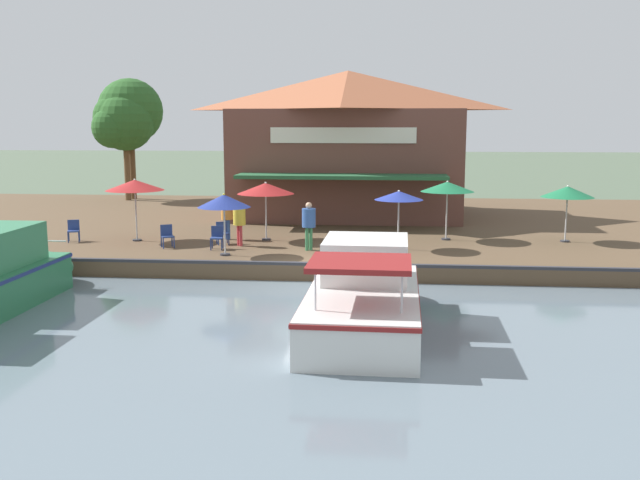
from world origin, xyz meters
name	(u,v)px	position (x,y,z in m)	size (l,w,h in m)	color
ground_plane	(324,284)	(0.00, 0.00, 0.00)	(220.00, 220.00, 0.00)	#4C5B47
quay_deck	(344,227)	(-11.00, 0.00, 0.30)	(22.00, 56.00, 0.60)	brown
quay_edge_fender	(325,264)	(-0.10, 0.00, 0.65)	(0.20, 50.40, 0.10)	#2D2D33
waterfront_restaurant	(348,142)	(-13.37, 0.00, 4.26)	(9.88, 11.46, 7.19)	brown
patio_umbrella_back_row	(135,185)	(-4.37, -7.86, 2.81)	(2.29, 2.29, 2.47)	#B7B7B7
patio_umbrella_mid_patio_left	(224,201)	(-1.61, -3.67, 2.53)	(1.86, 1.86, 2.20)	#B7B7B7
patio_umbrella_mid_patio_right	(399,196)	(-3.43, 2.44, 2.59)	(1.79, 1.79, 2.20)	#B7B7B7
patio_umbrella_by_entrance	(568,192)	(-5.69, 9.02, 2.58)	(2.03, 2.03, 2.23)	#B7B7B7
patio_umbrella_far_corner	(447,187)	(-5.75, 4.38, 2.73)	(2.12, 2.12, 2.37)	#B7B7B7
patio_umbrella_near_quay_edge	(266,188)	(-5.04, -2.78, 2.67)	(2.26, 2.26, 2.33)	#B7B7B7
cafe_chair_back_row_seat	(167,235)	(-3.00, -6.20, 1.08)	(0.60, 0.60, 0.85)	navy
cafe_chair_beside_entrance	(217,236)	(-2.83, -4.25, 1.08)	(0.48, 0.48, 0.85)	navy
cafe_chair_mid_patio	(74,230)	(-3.98, -10.28, 1.08)	(0.57, 0.57, 0.85)	navy
cafe_chair_facing_river	(222,232)	(-3.97, -4.31, 1.08)	(0.57, 0.57, 0.85)	navy
person_at_quay_edge	(309,220)	(-2.89, -0.83, 1.72)	(0.50, 0.50, 1.77)	#337547
person_near_entrance	(239,219)	(-3.60, -3.56, 1.64)	(0.47, 0.47, 1.66)	#B23338
person_mid_patio	(227,214)	(-5.06, -4.36, 1.64)	(0.47, 0.47, 1.67)	#2D5193
motorboat_outer_channel	(365,294)	(4.78, 1.47, 0.86)	(7.55, 2.86, 2.18)	silver
tree_behind_restaurant	(122,124)	(-18.81, -13.74, 5.19)	(3.64, 3.46, 6.43)	brown
tree_upstream_bank	(127,113)	(-19.57, -13.69, 5.81)	(4.11, 3.92, 7.29)	brown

